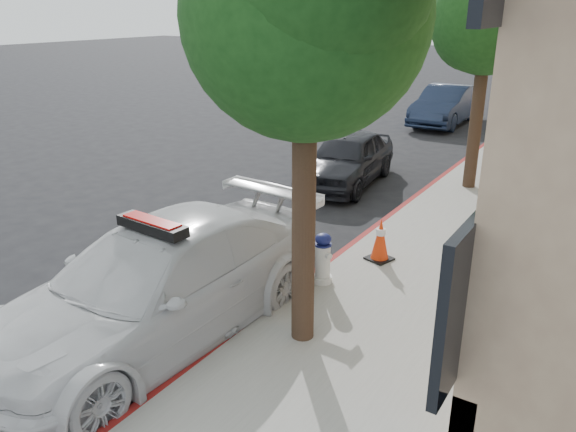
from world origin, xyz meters
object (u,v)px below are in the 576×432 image
(police_car, at_px, (158,284))
(fire_hydrant, at_px, (323,259))
(parked_car_far, at_px, (445,105))
(parked_car_mid, at_px, (347,158))
(traffic_cone, at_px, (380,239))

(police_car, bearing_deg, fire_hydrant, 65.89)
(fire_hydrant, bearing_deg, parked_car_far, 121.57)
(parked_car_mid, height_order, traffic_cone, parked_car_mid)
(police_car, xyz_separation_m, parked_car_far, (-1.41, 16.91, -0.06))
(police_car, height_order, fire_hydrant, police_car)
(parked_car_mid, height_order, parked_car_far, parked_car_far)
(traffic_cone, bearing_deg, fire_hydrant, -108.48)
(police_car, xyz_separation_m, parked_car_mid, (-1.09, 7.85, -0.12))
(fire_hydrant, relative_size, traffic_cone, 1.09)
(parked_car_mid, bearing_deg, police_car, -88.79)
(police_car, relative_size, parked_car_far, 1.25)
(fire_hydrant, distance_m, traffic_cone, 1.36)
(police_car, distance_m, traffic_cone, 4.05)
(parked_car_far, height_order, fire_hydrant, parked_car_far)
(parked_car_far, relative_size, fire_hydrant, 5.33)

